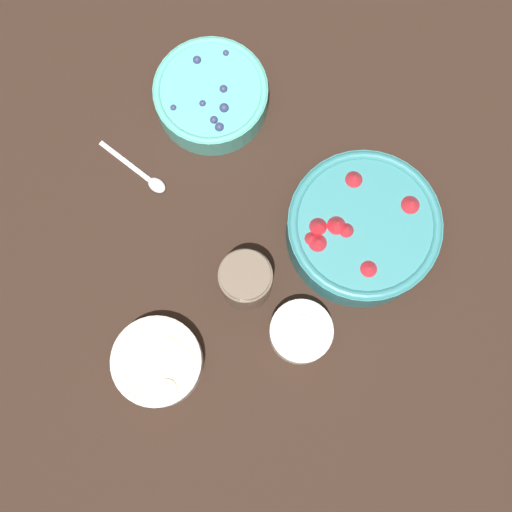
# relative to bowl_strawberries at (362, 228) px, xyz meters

# --- Properties ---
(ground_plane) EXTENTS (4.00, 4.00, 0.00)m
(ground_plane) POSITION_rel_bowl_strawberries_xyz_m (-0.05, 0.21, -0.05)
(ground_plane) COLOR black
(bowl_strawberries) EXTENTS (0.24, 0.24, 0.10)m
(bowl_strawberries) POSITION_rel_bowl_strawberries_xyz_m (0.00, 0.00, 0.00)
(bowl_strawberries) COLOR teal
(bowl_strawberries) RESTS_ON ground_plane
(bowl_blueberries) EXTENTS (0.19, 0.19, 0.06)m
(bowl_blueberries) POSITION_rel_bowl_strawberries_xyz_m (0.12, 0.31, -0.01)
(bowl_blueberries) COLOR #56B7A8
(bowl_blueberries) RESTS_ON ground_plane
(bowl_bananas) EXTENTS (0.14, 0.14, 0.05)m
(bowl_bananas) POSITION_rel_bowl_strawberries_xyz_m (-0.31, 0.21, -0.02)
(bowl_bananas) COLOR silver
(bowl_bananas) RESTS_ON ground_plane
(bowl_cream) EXTENTS (0.10, 0.10, 0.06)m
(bowl_cream) POSITION_rel_bowl_strawberries_xyz_m (-0.18, 0.03, -0.02)
(bowl_cream) COLOR white
(bowl_cream) RESTS_ON ground_plane
(jar_chocolate) EXTENTS (0.08, 0.08, 0.10)m
(jar_chocolate) POSITION_rel_bowl_strawberries_xyz_m (-0.15, 0.13, 0.00)
(jar_chocolate) COLOR brown
(jar_chocolate) RESTS_ON ground_plane
(spoon) EXTENTS (0.05, 0.14, 0.01)m
(spoon) POSITION_rel_bowl_strawberries_xyz_m (-0.05, 0.36, -0.04)
(spoon) COLOR silver
(spoon) RESTS_ON ground_plane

